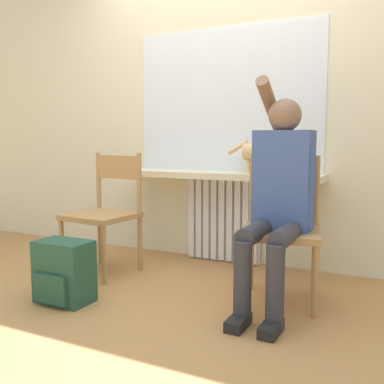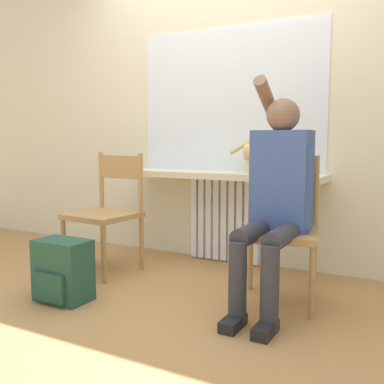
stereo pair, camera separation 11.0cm
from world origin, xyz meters
TOP-DOWN VIEW (x-y plane):
  - ground_plane at (0.00, 0.00)m, footprint 12.00×12.00m
  - wall_with_window at (0.00, 1.23)m, footprint 7.00×0.06m
  - radiator at (-0.00, 1.15)m, footprint 0.62×0.08m
  - windowsill at (0.00, 1.04)m, footprint 1.64×0.32m
  - window_glass at (0.00, 1.20)m, footprint 1.58×0.01m
  - chair_left at (-0.68, 0.47)m, footprint 0.49×0.49m
  - chair_right at (0.67, 0.47)m, footprint 0.55×0.55m
  - person at (0.68, 0.36)m, footprint 0.36×0.99m
  - cat at (0.35, 1.05)m, footprint 0.47×0.13m
  - backpack at (-0.51, -0.18)m, footprint 0.34×0.24m

SIDE VIEW (x-z plane):
  - ground_plane at x=0.00m, z-range 0.00..0.00m
  - backpack at x=-0.51m, z-range 0.00..0.38m
  - radiator at x=0.00m, z-range 0.00..0.70m
  - chair_left at x=-0.68m, z-range 0.02..0.92m
  - chair_right at x=0.67m, z-range 0.02..0.92m
  - person at x=0.68m, z-range 0.00..1.38m
  - windowsill at x=0.00m, z-range 0.70..0.75m
  - cat at x=0.35m, z-range 0.77..1.03m
  - window_glass at x=0.00m, z-range 0.75..1.89m
  - wall_with_window at x=0.00m, z-range 0.00..2.70m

